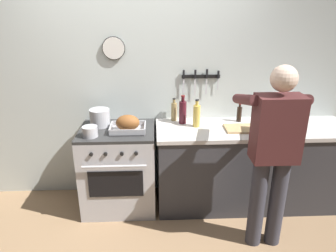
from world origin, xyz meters
The scene contains 12 objects.
wall_back centered at (0.00, 1.35, 1.30)m, with size 6.00×0.13×2.60m.
counter_block centered at (1.20, 0.99, 0.45)m, with size 2.03×0.65×0.90m.
stove centered at (-0.22, 0.99, 0.45)m, with size 0.76×0.67×0.90m.
person_cook centered at (1.16, 0.36, 0.95)m, with size 0.51×0.63×1.66m.
roasting_pan centered at (-0.10, 0.93, 0.98)m, with size 0.35×0.26×0.17m.
stock_pot centered at (-0.40, 1.10, 0.99)m, with size 0.21×0.21×0.18m.
saucepan centered at (-0.45, 0.82, 0.95)m, with size 0.15×0.15×0.10m.
cutting_board centered at (1.06, 0.93, 0.91)m, with size 0.36×0.24×0.02m, color tan.
bottle_wine_red centered at (0.47, 1.14, 1.03)m, with size 0.08×0.08×0.31m.
bottle_soy_sauce centered at (1.08, 1.17, 0.99)m, with size 0.05×0.05×0.21m.
bottle_cooking_oil centered at (0.60, 1.04, 1.02)m, with size 0.07×0.07×0.29m.
bottle_vinegar centered at (0.38, 1.23, 1.00)m, with size 0.06×0.06×0.25m.
Camera 1 is at (0.17, -1.95, 2.07)m, focal length 33.06 mm.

